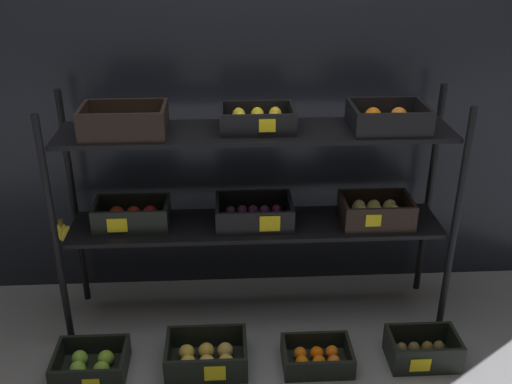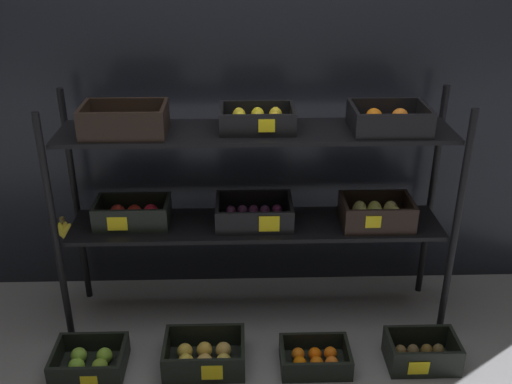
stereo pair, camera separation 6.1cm
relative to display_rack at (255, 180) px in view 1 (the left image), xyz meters
The scene contains 7 objects.
ground_plane 0.75m from the display_rack, 53.26° to the left, with size 10.00×10.00×0.00m, color gray.
storefront_wall 0.52m from the display_rack, 89.60° to the left, with size 4.18×0.12×2.20m, color black.
display_rack is the anchor object (origin of this frame).
crate_ground_apple_green 1.10m from the display_rack, 152.66° to the right, with size 0.32×0.26×0.11m.
crate_ground_apple_gold 0.83m from the display_rack, 122.99° to the right, with size 0.36×0.26×0.13m.
crate_ground_tangerine 0.85m from the display_rack, 56.73° to the right, with size 0.31×0.22×0.10m.
crate_ground_kiwi 1.09m from the display_rack, 27.83° to the right, with size 0.32×0.21×0.14m.
Camera 1 is at (-0.13, -2.46, 1.85)m, focal length 41.25 mm.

